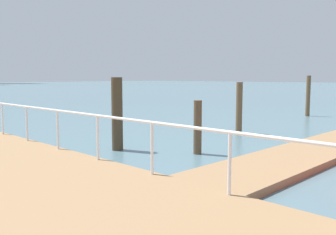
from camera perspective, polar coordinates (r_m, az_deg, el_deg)
The scene contains 7 objects.
ground_plane at distance 19.26m, azimuth -20.32°, elevation -1.10°, with size 300.00×300.00×0.00m, color slate.
floating_dock at distance 12.51m, azimuth 22.30°, elevation -4.59°, with size 13.64×2.00×0.18m, color #93704C.
boardwalk_railing at distance 8.78m, azimuth -10.85°, elevation -0.98°, with size 0.06×29.94×1.08m.
dock_piling_0 at distance 23.66m, azimuth 20.84°, elevation 3.13°, with size 0.25×0.25×2.43m, color brown.
dock_piling_1 at distance 11.88m, azimuth -7.87°, elevation 0.54°, with size 0.35×0.35×2.34m, color #473826.
dock_piling_2 at distance 11.25m, azimuth 4.60°, elevation -1.52°, with size 0.25×0.25×1.65m, color brown.
dock_piling_5 at distance 15.68m, azimuth 10.94°, elevation 1.49°, with size 0.26×0.26×2.14m, color brown.
Camera 1 is at (-8.10, 2.68, 2.35)m, focal length 39.42 mm.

